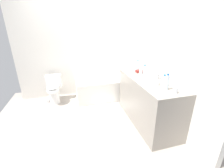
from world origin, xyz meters
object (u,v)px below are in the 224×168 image
at_px(sink_basin, 149,78).
at_px(drinking_glass_1, 175,90).
at_px(water_bottle_2, 164,81).
at_px(toilet_paper_roll, 47,100).
at_px(toilet, 54,89).
at_px(water_bottle_1, 138,65).
at_px(drinking_glass_0, 157,82).
at_px(amenity_basket, 139,71).
at_px(bath_mat, 108,108).
at_px(water_bottle_3, 167,82).
at_px(water_bottle_0, 145,70).
at_px(drinking_glass_2, 141,72).
at_px(sink_faucet, 158,77).
at_px(bathtub, 105,87).

bearing_deg(sink_basin, drinking_glass_1, -83.96).
relative_size(water_bottle_2, toilet_paper_roll, 1.81).
bearing_deg(water_bottle_2, toilet, 137.47).
relative_size(water_bottle_1, drinking_glass_0, 2.80).
distance_m(toilet, toilet_paper_roll, 0.36).
bearing_deg(amenity_basket, bath_mat, 163.61).
xyz_separation_m(water_bottle_1, drinking_glass_0, (-0.07, -0.88, -0.07)).
bearing_deg(water_bottle_3, drinking_glass_1, -67.47).
bearing_deg(water_bottle_0, toilet, 149.60).
distance_m(water_bottle_0, toilet_paper_roll, 2.47).
bearing_deg(drinking_glass_1, water_bottle_0, 92.42).
height_order(toilet, drinking_glass_2, drinking_glass_2).
bearing_deg(drinking_glass_2, water_bottle_0, -62.09).
distance_m(toilet, amenity_basket, 2.07).
height_order(drinking_glass_0, toilet_paper_roll, drinking_glass_0).
relative_size(water_bottle_0, bath_mat, 0.39).
height_order(water_bottle_0, drinking_glass_2, water_bottle_0).
height_order(sink_basin, water_bottle_3, water_bottle_3).
bearing_deg(water_bottle_2, sink_faucet, 70.36).
height_order(drinking_glass_2, bath_mat, drinking_glass_2).
xyz_separation_m(water_bottle_1, toilet_paper_roll, (-2.03, 0.75, -0.92)).
distance_m(sink_faucet, water_bottle_0, 0.30).
height_order(sink_basin, bath_mat, sink_basin).
relative_size(bathtub, toilet, 2.22).
distance_m(water_bottle_1, bath_mat, 1.18).
distance_m(drinking_glass_0, bath_mat, 1.42).
height_order(water_bottle_1, amenity_basket, water_bottle_1).
height_order(water_bottle_0, drinking_glass_1, water_bottle_0).
height_order(sink_basin, water_bottle_2, water_bottle_2).
xyz_separation_m(toilet, amenity_basket, (1.80, -0.86, 0.54)).
height_order(sink_basin, drinking_glass_0, drinking_glass_0).
bearing_deg(sink_faucet, water_bottle_0, 120.75).
relative_size(sink_faucet, water_bottle_0, 0.72).
height_order(bathtub, water_bottle_1, bathtub).
relative_size(sink_basin, sink_faucet, 1.96).
relative_size(water_bottle_2, drinking_glass_0, 2.39).
xyz_separation_m(bathtub, water_bottle_3, (0.52, -1.77, 0.71)).
xyz_separation_m(bathtub, amenity_basket, (0.53, -0.83, 0.61)).
height_order(water_bottle_2, amenity_basket, water_bottle_2).
bearing_deg(water_bottle_0, water_bottle_1, 86.39).
bearing_deg(amenity_basket, sink_basin, -92.64).
xyz_separation_m(water_bottle_0, water_bottle_3, (-0.02, -0.74, 0.02)).
distance_m(water_bottle_3, drinking_glass_1, 0.16).
bearing_deg(sink_basin, drinking_glass_0, -92.90).
distance_m(water_bottle_1, water_bottle_3, 1.10).
height_order(sink_faucet, drinking_glass_1, drinking_glass_1).
bearing_deg(water_bottle_1, water_bottle_3, -92.16).
height_order(bathtub, water_bottle_0, bathtub).
xyz_separation_m(water_bottle_0, amenity_basket, (-0.01, 0.20, -0.07)).
distance_m(drinking_glass_0, drinking_glass_2, 0.60).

